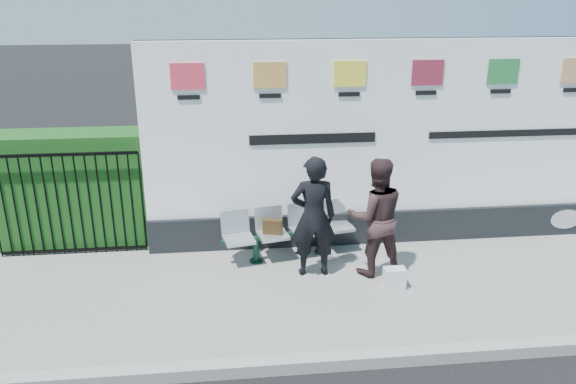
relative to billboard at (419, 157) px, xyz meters
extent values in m
cube|color=gray|center=(-0.50, -1.35, -1.36)|extent=(14.00, 3.00, 0.12)
cube|color=gray|center=(-0.50, -2.85, -1.35)|extent=(14.00, 0.18, 0.14)
cube|color=black|center=(0.00, 0.00, -1.05)|extent=(8.00, 0.30, 0.50)
cube|color=white|center=(0.00, 0.00, 0.45)|extent=(8.00, 0.14, 2.50)
cube|color=#194916|center=(-5.08, 0.45, -0.45)|extent=(2.35, 0.70, 1.70)
imported|color=black|center=(-1.72, -0.97, -0.47)|extent=(0.61, 0.40, 1.65)
imported|color=#352222|center=(-0.89, -1.04, -0.49)|extent=(0.80, 0.62, 1.62)
cube|color=#32210D|center=(-2.22, -0.50, -0.79)|extent=(0.29, 0.18, 0.21)
cube|color=silver|center=(-0.73, -1.49, -1.16)|extent=(0.28, 0.17, 0.28)
camera|label=1|loc=(-2.79, -7.71, 2.33)|focal=35.00mm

